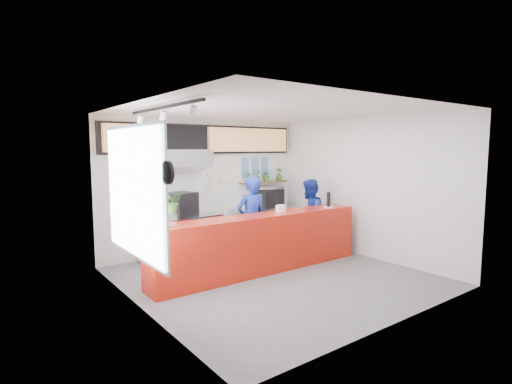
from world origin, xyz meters
TOP-DOWN VIEW (x-y plane):
  - floor at (0.00, 0.00)m, footprint 5.00×5.00m
  - ceiling at (0.00, 0.00)m, footprint 5.00×5.00m
  - wall_back at (0.00, 2.50)m, footprint 5.00×0.00m
  - wall_left at (-2.50, 0.00)m, footprint 0.00×5.00m
  - wall_right at (2.50, 0.00)m, footprint 0.00×5.00m
  - service_counter at (0.00, 0.40)m, footprint 4.50×0.60m
  - cream_band at (0.00, 2.49)m, footprint 5.00×0.02m
  - prep_bench at (-0.80, 2.20)m, footprint 1.80×0.60m
  - panini_oven at (-0.80, 2.20)m, footprint 0.72×0.72m
  - extraction_hood at (-0.80, 2.15)m, footprint 1.20×0.70m
  - hood_lip at (-0.80, 2.15)m, footprint 1.20×0.69m
  - right_bench at (1.50, 2.20)m, footprint 1.80×0.60m
  - espresso_machine at (1.60, 2.20)m, footprint 0.72×0.55m
  - espresso_tray at (1.60, 2.20)m, footprint 0.75×0.62m
  - herb_shelf at (1.60, 2.40)m, footprint 1.40×0.18m
  - menu_board_far_left at (-1.75, 2.38)m, footprint 1.10×0.10m
  - menu_board_mid_left at (-0.59, 2.38)m, footprint 1.10×0.10m
  - menu_board_mid_right at (0.57, 2.38)m, footprint 1.10×0.10m
  - menu_board_far_right at (1.73, 2.38)m, footprint 1.10×0.10m
  - soffit at (0.00, 2.46)m, footprint 4.80×0.04m
  - window_pane at (-2.47, 0.30)m, footprint 0.04×2.20m
  - window_frame at (-2.45, 0.30)m, footprint 0.03×2.30m
  - wall_clock_rim at (-2.46, -0.90)m, footprint 0.05×0.30m
  - wall_clock_face at (-2.43, -0.90)m, footprint 0.02×0.26m
  - track_rail at (-2.10, 0.00)m, footprint 0.05×2.40m
  - dec_plate_a at (0.15, 2.47)m, footprint 0.24×0.03m
  - dec_plate_b at (0.45, 2.47)m, footprint 0.24×0.03m
  - dec_plate_c at (0.15, 2.47)m, footprint 0.24×0.03m
  - dec_plate_d at (0.50, 2.47)m, footprint 0.24×0.03m
  - photo_frame_a at (1.10, 2.48)m, footprint 0.20×0.02m
  - photo_frame_b at (1.40, 2.48)m, footprint 0.20×0.02m
  - photo_frame_c at (1.70, 2.48)m, footprint 0.20×0.02m
  - photo_frame_d at (1.10, 2.48)m, footprint 0.20×0.02m
  - photo_frame_e at (1.40, 2.48)m, footprint 0.20×0.02m
  - photo_frame_f at (1.70, 2.48)m, footprint 0.20×0.02m
  - staff_center at (0.09, 0.85)m, footprint 0.70×0.50m
  - staff_right at (1.78, 0.93)m, footprint 1.01×0.94m
  - herb_a at (1.15, 2.40)m, footprint 0.15×0.11m
  - herb_b at (1.42, 2.40)m, footprint 0.18×0.15m
  - herb_c at (1.70, 2.40)m, footprint 0.32×0.30m
  - herb_d at (2.11, 2.40)m, footprint 0.21×0.20m
  - glass_vase at (-1.85, 0.33)m, footprint 0.20×0.20m
  - basil_vase at (-1.85, 0.33)m, footprint 0.36×0.32m
  - napkin_holder at (0.47, 0.39)m, footprint 0.17×0.11m
  - white_plate at (1.72, 0.30)m, footprint 0.21×0.21m
  - pepper_mill at (1.72, 0.30)m, footprint 0.09×0.09m

SIDE VIEW (x-z plane):
  - floor at x=0.00m, z-range 0.00..0.00m
  - prep_bench at x=-0.80m, z-range 0.00..0.90m
  - right_bench at x=1.50m, z-range 0.00..0.90m
  - service_counter at x=0.00m, z-range 0.00..1.10m
  - staff_right at x=1.78m, z-range 0.00..1.66m
  - staff_center at x=0.09m, z-range 0.00..1.80m
  - white_plate at x=1.72m, z-range 1.10..1.12m
  - espresso_machine at x=1.60m, z-range 0.90..1.33m
  - panini_oven at x=-0.80m, z-range 0.90..1.42m
  - napkin_holder at x=0.47m, z-range 1.10..1.25m
  - glass_vase at x=-1.85m, z-range 1.10..1.31m
  - pepper_mill at x=1.72m, z-range 1.12..1.43m
  - espresso_tray at x=1.60m, z-range 1.35..1.41m
  - dec_plate_c at x=0.15m, z-range 1.33..1.57m
  - wall_back at x=0.00m, z-range -1.00..4.00m
  - wall_left at x=-2.50m, z-range -1.00..4.00m
  - wall_right at x=2.50m, z-range -1.00..4.00m
  - herb_shelf at x=1.60m, z-range 1.48..1.52m
  - basil_vase at x=-1.85m, z-range 1.32..1.70m
  - herb_a at x=1.15m, z-range 1.52..1.78m
  - dec_plate_b at x=0.45m, z-range 1.53..1.77m
  - herb_c at x=1.70m, z-range 1.52..1.82m
  - herb_b at x=1.42m, z-range 1.52..1.83m
  - herb_d at x=2.11m, z-range 1.52..1.84m
  - window_pane at x=-2.47m, z-range 0.75..2.65m
  - window_frame at x=-2.45m, z-range 0.70..2.70m
  - dec_plate_a at x=0.15m, z-range 1.63..1.87m
  - photo_frame_d at x=1.10m, z-range 1.62..1.88m
  - photo_frame_e at x=1.40m, z-range 1.62..1.88m
  - photo_frame_f at x=1.70m, z-range 1.62..1.88m
  - dec_plate_d at x=0.50m, z-range 1.78..2.02m
  - hood_lip at x=-0.80m, z-range 1.79..2.11m
  - photo_frame_a at x=1.10m, z-range 1.88..2.12m
  - photo_frame_b at x=1.40m, z-range 1.88..2.12m
  - photo_frame_c at x=1.70m, z-range 1.88..2.12m
  - wall_clock_rim at x=-2.46m, z-range 1.90..2.20m
  - wall_clock_face at x=-2.43m, z-range 1.92..2.18m
  - extraction_hood at x=-0.80m, z-range 1.98..2.32m
  - menu_board_far_left at x=-1.75m, z-range 2.27..2.82m
  - menu_board_mid_left at x=-0.59m, z-range 2.27..2.82m
  - menu_board_mid_right at x=0.57m, z-range 2.27..2.82m
  - menu_board_far_right at x=1.73m, z-range 2.27..2.82m
  - soffit at x=0.00m, z-range 2.22..2.88m
  - cream_band at x=0.00m, z-range 2.20..3.00m
  - track_rail at x=-2.10m, z-range 2.92..2.96m
  - ceiling at x=0.00m, z-range 3.00..3.00m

